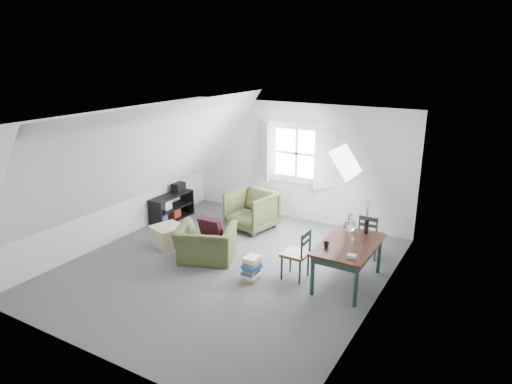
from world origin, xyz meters
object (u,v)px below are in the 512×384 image
Objects in this scene: dining_chair_far at (369,235)px; dining_table at (348,249)px; ottoman at (168,235)px; armchair_far at (252,228)px; armchair_near at (207,260)px; dining_chair_near at (297,253)px; magazine_stack at (252,268)px; media_shelf at (171,209)px.

dining_table is at bearing 111.02° from dining_chair_far.
ottoman is 0.67× the size of dining_chair_far.
ottoman is at bearing -111.70° from armchair_far.
ottoman is at bearing -32.33° from armchair_near.
dining_table is at bearing 123.54° from dining_chair_near.
ottoman is 3.70m from dining_chair_far.
armchair_far is 1.61× the size of ottoman.
media_shelf is at bearing 153.36° from magazine_stack.
armchair_near is at bearing -10.68° from ottoman.
media_shelf is at bearing -55.51° from armchair_near.
dining_table reaches higher than armchair_near.
media_shelf reaches higher than armchair_near.
dining_chair_near reaches higher than dining_table.
armchair_far reaches higher than magazine_stack.
dining_chair_far is at bearing 85.75° from dining_table.
dining_chair_near is (1.72, -1.49, 0.44)m from armchair_far.
armchair_near is 2.89m from dining_chair_far.
dining_chair_near reaches higher than armchair_far.
dining_chair_far is 2.24m from magazine_stack.
dining_chair_far is at bearing 3.91° from media_shelf.
dining_chair_far is 0.96× the size of dining_chair_near.
ottoman is at bearing -74.86° from dining_chair_near.
armchair_near is 1.72m from dining_chair_near.
magazine_stack reaches higher than ottoman.
dining_table is (2.47, -1.24, 0.58)m from armchair_far.
dining_chair_near is at bearing 33.14° from magazine_stack.
armchair_far reaches higher than ottoman.
dining_table is 1.24× the size of media_shelf.
dining_chair_near is (-0.76, -1.36, 0.02)m from dining_chair_far.
ottoman is 0.50× the size of media_shelf.
ottoman is at bearing -52.43° from media_shelf.
dining_chair_far is at bearing -169.05° from armchair_near.
armchair_near is 1.11× the size of armchair_far.
dining_chair_near is at bearing -0.26° from ottoman.
media_shelf reaches higher than armchair_far.
dining_table reaches higher than media_shelf.
dining_chair_near is 0.76m from magazine_stack.
magazine_stack is at bearing -26.94° from media_shelf.
dining_chair_near reaches higher than magazine_stack.
ottoman is 0.65× the size of dining_chair_near.
armchair_far is at bearing -115.49° from dining_chair_near.
magazine_stack is at bearing 146.77° from armchair_near.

